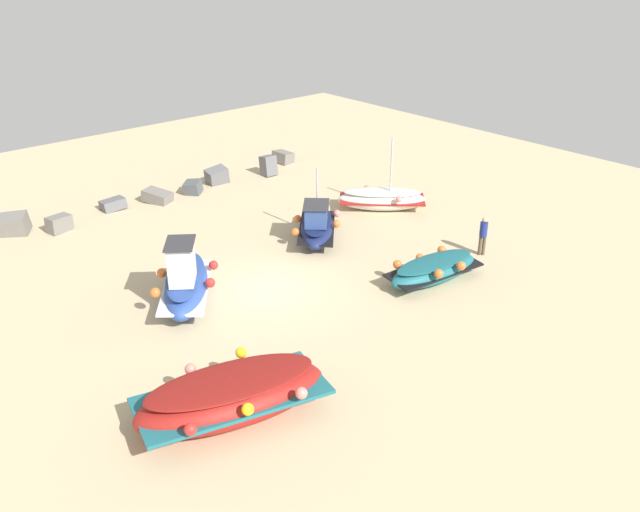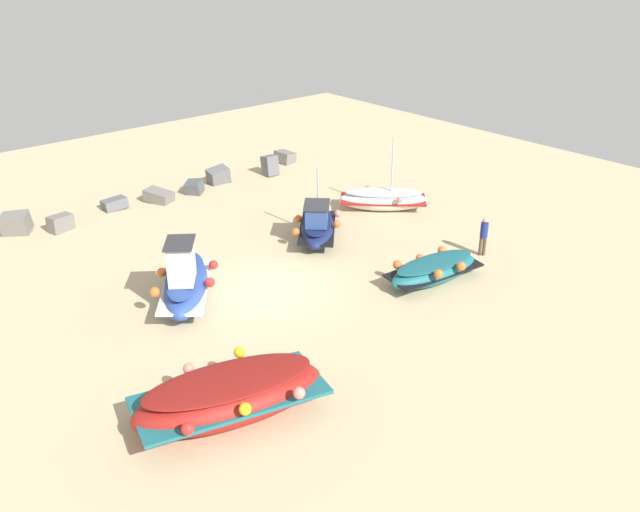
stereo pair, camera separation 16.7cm
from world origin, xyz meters
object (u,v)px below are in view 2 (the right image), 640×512
object	(u,v)px
fishing_boat_3	(186,282)
person_walking	(484,234)
fishing_boat_4	(317,226)
fishing_boat_0	(230,395)
fishing_boat_1	(434,270)
fishing_boat_2	(383,199)

from	to	relation	value
fishing_boat_3	person_walking	world-z (taller)	fishing_boat_3
person_walking	fishing_boat_4	bearing A→B (deg)	76.73
fishing_boat_0	fishing_boat_3	size ratio (longest dim) A/B	1.29
fishing_boat_1	fishing_boat_3	size ratio (longest dim) A/B	0.94
fishing_boat_1	person_walking	bearing A→B (deg)	10.81
fishing_boat_0	fishing_boat_3	xyz separation A→B (m)	(2.53, 6.58, 0.08)
fishing_boat_4	person_walking	distance (m)	7.16
fishing_boat_4	fishing_boat_0	bearing A→B (deg)	-8.23
fishing_boat_2	fishing_boat_3	distance (m)	12.30
fishing_boat_1	fishing_boat_4	world-z (taller)	fishing_boat_4
fishing_boat_4	person_walking	size ratio (longest dim) A/B	2.39
fishing_boat_0	person_walking	size ratio (longest dim) A/B	3.49
fishing_boat_1	person_walking	distance (m)	3.44
fishing_boat_0	person_walking	distance (m)	14.19
fishing_boat_1	fishing_boat_2	xyz separation A→B (m)	(4.02, 6.69, 0.05)
fishing_boat_1	fishing_boat_2	distance (m)	7.81
fishing_boat_0	fishing_boat_2	distance (m)	16.92
fishing_boat_3	person_walking	bearing A→B (deg)	105.39
fishing_boat_1	fishing_boat_4	size ratio (longest dim) A/B	1.07
fishing_boat_2	fishing_boat_0	bearing A→B (deg)	73.37
fishing_boat_0	fishing_boat_2	bearing A→B (deg)	-135.36
fishing_boat_0	fishing_boat_1	distance (m)	10.80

